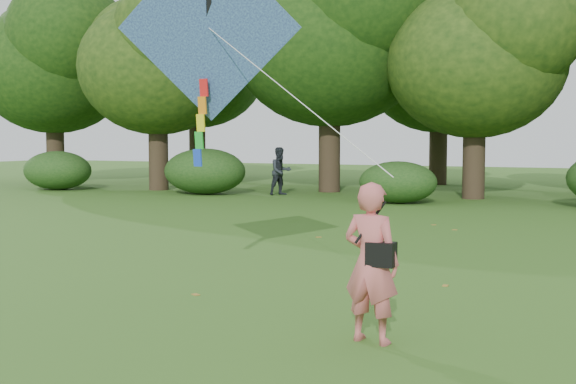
% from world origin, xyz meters
% --- Properties ---
extents(ground, '(100.00, 100.00, 0.00)m').
position_xyz_m(ground, '(0.00, 0.00, 0.00)').
color(ground, '#265114').
rests_on(ground, ground).
extents(man_kite_flyer, '(0.69, 0.51, 1.74)m').
position_xyz_m(man_kite_flyer, '(0.33, 0.77, 0.87)').
color(man_kite_flyer, '#D06262').
rests_on(man_kite_flyer, ground).
extents(bystander_left, '(1.09, 1.14, 1.85)m').
position_xyz_m(bystander_left, '(-9.10, 18.62, 0.92)').
color(bystander_left, '#21262C').
rests_on(bystander_left, ground).
extents(crossbody_bag, '(0.43, 0.20, 0.70)m').
position_xyz_m(crossbody_bag, '(0.45, 0.74, 0.98)').
color(crossbody_bag, black).
rests_on(crossbody_bag, ground).
extents(flying_kite, '(4.71, 2.37, 3.39)m').
position_xyz_m(flying_kite, '(-2.79, 2.67, 3.78)').
color(flying_kite, '#2963B4').
rests_on(flying_kite, ground).
extents(shrub_band, '(39.15, 3.22, 1.88)m').
position_xyz_m(shrub_band, '(-0.72, 17.60, 0.86)').
color(shrub_band, '#264919').
rests_on(shrub_band, ground).
extents(fallen_leaves, '(8.34, 15.50, 0.01)m').
position_xyz_m(fallen_leaves, '(-0.17, 5.76, 0.01)').
color(fallen_leaves, olive).
rests_on(fallen_leaves, ground).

